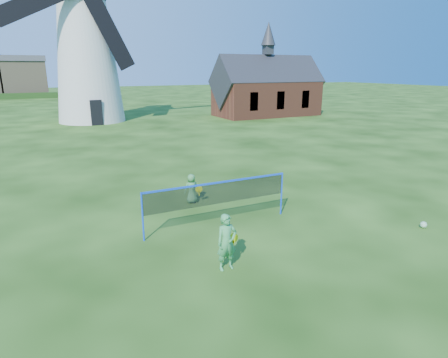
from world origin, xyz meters
TOP-DOWN VIEW (x-y plane):
  - ground at (0.00, 0.00)m, footprint 220.00×220.00m
  - windmill at (-0.18, 29.46)m, footprint 14.75×6.34m
  - chapel at (18.11, 26.11)m, footprint 11.70×5.67m
  - badminton_net at (-0.19, 0.16)m, footprint 5.05×0.05m
  - player_girl at (-1.18, -2.46)m, footprint 0.70×0.38m
  - player_boy at (-0.11, 2.71)m, footprint 0.64×0.42m
  - play_ball at (5.82, -2.96)m, footprint 0.22×0.22m

SIDE VIEW (x-z plane):
  - ground at x=0.00m, z-range 0.00..0.00m
  - play_ball at x=5.82m, z-range 0.00..0.22m
  - player_boy at x=-0.11m, z-range 0.00..1.15m
  - player_girl at x=-1.18m, z-range 0.00..1.52m
  - badminton_net at x=-0.19m, z-range 0.36..1.91m
  - chapel at x=18.11m, z-range -2.16..7.73m
  - windmill at x=-0.18m, z-range -3.14..16.48m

